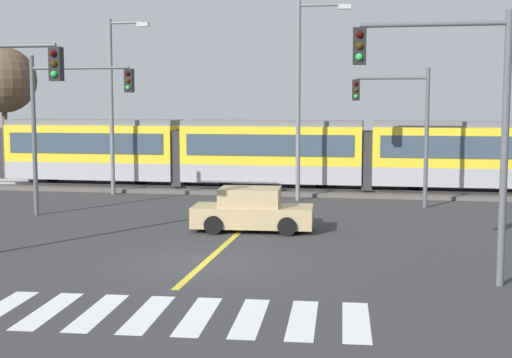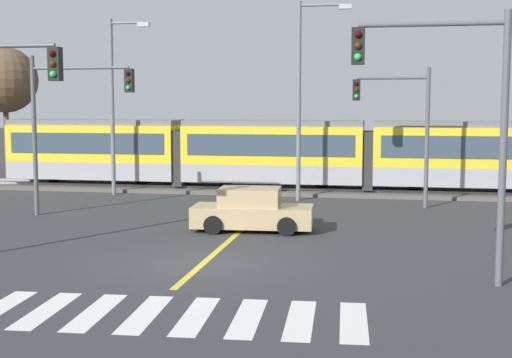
{
  "view_description": "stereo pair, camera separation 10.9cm",
  "coord_description": "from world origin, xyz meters",
  "views": [
    {
      "loc": [
        4.87,
        -19.03,
        4.47
      ],
      "look_at": [
        0.14,
        7.43,
        1.6
      ],
      "focal_mm": 50.0,
      "sensor_mm": 36.0,
      "label": 1
    },
    {
      "loc": [
        4.97,
        -19.01,
        4.47
      ],
      "look_at": [
        0.14,
        7.43,
        1.6
      ],
      "focal_mm": 50.0,
      "sensor_mm": 36.0,
      "label": 2
    }
  ],
  "objects": [
    {
      "name": "crosswalk_stripe_8",
      "position": [
        4.39,
        -4.67,
        0.0
      ],
      "size": [
        0.72,
        2.83,
        0.01
      ],
      "primitive_type": "cube",
      "rotation": [
        0.0,
        0.0,
        0.06
      ],
      "color": "silver",
      "rests_on": "ground"
    },
    {
      "name": "rail_near",
      "position": [
        0.0,
        15.78,
        0.23
      ],
      "size": [
        120.0,
        0.08,
        0.1
      ],
      "primitive_type": "cube",
      "color": "#939399",
      "rests_on": "track_bed"
    },
    {
      "name": "crosswalk_stripe_6",
      "position": [
        2.2,
        -4.8,
        0.0
      ],
      "size": [
        0.72,
        2.83,
        0.01
      ],
      "primitive_type": "cube",
      "rotation": [
        0.0,
        0.0,
        0.06
      ],
      "color": "silver",
      "rests_on": "ground"
    },
    {
      "name": "rail_far",
      "position": [
        0.0,
        17.22,
        0.23
      ],
      "size": [
        120.0,
        0.08,
        0.1
      ],
      "primitive_type": "cube",
      "color": "#939399",
      "rests_on": "track_bed"
    },
    {
      "name": "crosswalk_stripe_7",
      "position": [
        3.29,
        -4.74,
        0.0
      ],
      "size": [
        0.72,
        2.83,
        0.01
      ],
      "primitive_type": "cube",
      "rotation": [
        0.0,
        0.0,
        0.06
      ],
      "color": "silver",
      "rests_on": "ground"
    },
    {
      "name": "crosswalk_stripe_5",
      "position": [
        1.1,
        -4.86,
        0.0
      ],
      "size": [
        0.72,
        2.83,
        0.01
      ],
      "primitive_type": "cube",
      "rotation": [
        0.0,
        0.0,
        0.06
      ],
      "color": "silver",
      "rests_on": "ground"
    },
    {
      "name": "street_lamp_centre",
      "position": [
        1.26,
        13.33,
        5.12
      ],
      "size": [
        2.44,
        0.28,
        9.02
      ],
      "color": "slate",
      "rests_on": "ground"
    },
    {
      "name": "track_bed",
      "position": [
        0.0,
        16.5,
        0.09
      ],
      "size": [
        120.0,
        4.0,
        0.18
      ],
      "primitive_type": "cube",
      "color": "#56514C",
      "rests_on": "ground"
    },
    {
      "name": "traffic_light_near_right",
      "position": [
        6.57,
        -1.12,
        4.43
      ],
      "size": [
        3.75,
        0.38,
        6.67
      ],
      "color": "#515459",
      "rests_on": "ground"
    },
    {
      "name": "traffic_light_mid_left",
      "position": [
        -7.35,
        7.2,
        4.18
      ],
      "size": [
        4.25,
        0.38,
        6.32
      ],
      "color": "#515459",
      "rests_on": "ground"
    },
    {
      "name": "light_rail_tram",
      "position": [
        -0.62,
        16.5,
        2.05
      ],
      "size": [
        28.0,
        2.64,
        3.43
      ],
      "color": "#9E9EA3",
      "rests_on": "track_bed"
    },
    {
      "name": "lane_centre_line",
      "position": [
        0.0,
        5.79,
        0.0
      ],
      "size": [
        0.2,
        17.43,
        0.01
      ],
      "primitive_type": "cube",
      "color": "gold",
      "rests_on": "ground"
    },
    {
      "name": "crosswalk_stripe_3",
      "position": [
        -1.1,
        -4.98,
        0.0
      ],
      "size": [
        0.72,
        2.83,
        0.01
      ],
      "primitive_type": "cube",
      "rotation": [
        0.0,
        0.0,
        0.06
      ],
      "color": "silver",
      "rests_on": "ground"
    },
    {
      "name": "traffic_light_far_right",
      "position": [
        5.61,
        12.01,
        3.91
      ],
      "size": [
        3.25,
        0.38,
        5.96
      ],
      "color": "#515459",
      "rests_on": "ground"
    },
    {
      "name": "crosswalk_stripe_4",
      "position": [
        0.0,
        -4.92,
        0.0
      ],
      "size": [
        0.72,
        2.83,
        0.01
      ],
      "primitive_type": "cube",
      "rotation": [
        0.0,
        0.0,
        0.06
      ],
      "color": "silver",
      "rests_on": "ground"
    },
    {
      "name": "bare_tree_far_west",
      "position": [
        -17.41,
        20.29,
        5.82
      ],
      "size": [
        3.9,
        3.9,
        7.8
      ],
      "color": "brown",
      "rests_on": "ground"
    },
    {
      "name": "crosswalk_stripe_2",
      "position": [
        -2.2,
        -5.05,
        0.0
      ],
      "size": [
        0.72,
        2.83,
        0.01
      ],
      "primitive_type": "cube",
      "rotation": [
        0.0,
        0.0,
        0.06
      ],
      "color": "silver",
      "rests_on": "ground"
    },
    {
      "name": "sedan_crossing",
      "position": [
        0.39,
        5.29,
        0.7
      ],
      "size": [
        4.3,
        2.12,
        1.52
      ],
      "color": "tan",
      "rests_on": "ground"
    },
    {
      "name": "ground_plane",
      "position": [
        0.0,
        0.0,
        0.0
      ],
      "size": [
        200.0,
        200.0,
        0.0
      ],
      "primitive_type": "plane",
      "color": "#333335"
    },
    {
      "name": "street_lamp_west",
      "position": [
        -7.97,
        13.92,
        4.8
      ],
      "size": [
        2.05,
        0.28,
        8.49
      ],
      "color": "slate",
      "rests_on": "ground"
    }
  ]
}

